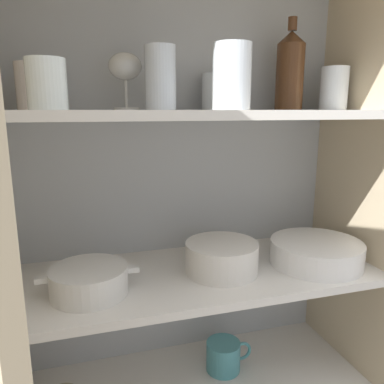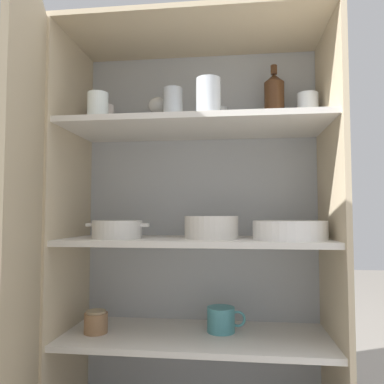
{
  "view_description": "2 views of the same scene",
  "coord_description": "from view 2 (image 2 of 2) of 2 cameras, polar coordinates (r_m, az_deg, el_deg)",
  "views": [
    {
      "loc": [
        -0.27,
        -0.68,
        1.04
      ],
      "look_at": [
        0.0,
        0.23,
        0.83
      ],
      "focal_mm": 35.0,
      "sensor_mm": 36.0,
      "label": 1
    },
    {
      "loc": [
        0.14,
        -1.14,
        0.72
      ],
      "look_at": [
        -0.01,
        0.19,
        0.8
      ],
      "focal_mm": 35.0,
      "sensor_mm": 36.0,
      "label": 2
    }
  ],
  "objects": [
    {
      "name": "tumbler_glass_4",
      "position": [
        1.34,
        -14.17,
        12.56
      ],
      "size": [
        0.07,
        0.07,
        0.09
      ],
      "color": "white",
      "rests_on": "shelf_board_upper"
    },
    {
      "name": "cupboard_back_panel",
      "position": [
        1.51,
        1.3,
        -4.79
      ],
      "size": [
        0.95,
        0.02,
        1.37
      ],
      "primitive_type": "cube",
      "color": "#B2B7BC",
      "rests_on": "ground_plane"
    },
    {
      "name": "cupboard_side_right",
      "position": [
        1.36,
        20.59,
        -4.72
      ],
      "size": [
        0.02,
        0.39,
        1.37
      ],
      "primitive_type": "cube",
      "color": "#CCB793",
      "rests_on": "ground_plane"
    },
    {
      "name": "coffee_mug_primary",
      "position": [
        1.4,
        4.51,
        -18.81
      ],
      "size": [
        0.14,
        0.1,
        0.09
      ],
      "color": "teal",
      "rests_on": "shelf_board_lower"
    },
    {
      "name": "tumbler_glass_3",
      "position": [
        1.52,
        -13.2,
        10.86
      ],
      "size": [
        0.07,
        0.07,
        0.1
      ],
      "color": "silver",
      "rests_on": "shelf_board_upper"
    },
    {
      "name": "cupboard_door",
      "position": [
        1.05,
        -24.27,
        -5.07
      ],
      "size": [
        0.18,
        0.45,
        1.37
      ],
      "color": "tan",
      "rests_on": "ground_plane"
    },
    {
      "name": "tumbler_glass_0",
      "position": [
        1.44,
        17.24,
        11.97
      ],
      "size": [
        0.07,
        0.07,
        0.11
      ],
      "color": "white",
      "rests_on": "shelf_board_upper"
    },
    {
      "name": "mixing_bowl_large",
      "position": [
        1.3,
        2.96,
        -5.26
      ],
      "size": [
        0.19,
        0.19,
        0.08
      ],
      "color": "silver",
      "rests_on": "shelf_board_middle"
    },
    {
      "name": "wine_glass_0",
      "position": [
        1.51,
        -5.16,
        12.76
      ],
      "size": [
        0.08,
        0.08,
        0.13
      ],
      "color": "white",
      "rests_on": "shelf_board_upper"
    },
    {
      "name": "shelf_board_middle",
      "position": [
        1.33,
        0.54,
        -7.48
      ],
      "size": [
        0.92,
        0.36,
        0.02
      ],
      "primitive_type": "cube",
      "color": "silver"
    },
    {
      "name": "casserole_dish",
      "position": [
        1.34,
        -11.32,
        -5.61
      ],
      "size": [
        0.23,
        0.17,
        0.06
      ],
      "color": "silver",
      "rests_on": "shelf_board_middle"
    },
    {
      "name": "tumbler_glass_1",
      "position": [
        1.5,
        4.26,
        10.89
      ],
      "size": [
        0.06,
        0.06,
        0.1
      ],
      "color": "white",
      "rests_on": "shelf_board_upper"
    },
    {
      "name": "plate_stack_white",
      "position": [
        1.29,
        14.66,
        -5.65
      ],
      "size": [
        0.24,
        0.24,
        0.06
      ],
      "color": "white",
      "rests_on": "shelf_board_middle"
    },
    {
      "name": "wine_bottle",
      "position": [
        1.48,
        12.43,
        13.46
      ],
      "size": [
        0.08,
        0.08,
        0.24
      ],
      "color": "#4C2D19",
      "rests_on": "shelf_board_upper"
    },
    {
      "name": "shelf_board_upper",
      "position": [
        1.36,
        0.53,
        9.82
      ],
      "size": [
        0.92,
        0.36,
        0.02
      ],
      "primitive_type": "cube",
      "color": "silver"
    },
    {
      "name": "shelf_board_lower",
      "position": [
        1.39,
        0.54,
        -21.2
      ],
      "size": [
        0.92,
        0.36,
        0.02
      ],
      "primitive_type": "cube",
      "color": "silver"
    },
    {
      "name": "tumbler_glass_2",
      "position": [
        1.42,
        -2.93,
        12.73
      ],
      "size": [
        0.07,
        0.07,
        0.14
      ],
      "color": "white",
      "rests_on": "shelf_board_upper"
    },
    {
      "name": "cupboard_top_panel",
      "position": [
        1.48,
        0.52,
        22.94
      ],
      "size": [
        0.95,
        0.39,
        0.02
      ],
      "primitive_type": "cube",
      "color": "#CCB793",
      "rests_on": "cupboard_side_left"
    },
    {
      "name": "cupboard_side_left",
      "position": [
        1.45,
        -18.16,
        -4.67
      ],
      "size": [
        0.02,
        0.39,
        1.37
      ],
      "primitive_type": "cube",
      "color": "#CCB793",
      "rests_on": "ground_plane"
    },
    {
      "name": "tumbler_glass_5",
      "position": [
        1.31,
        2.53,
        13.98
      ],
      "size": [
        0.08,
        0.08,
        0.14
      ],
      "color": "white",
      "rests_on": "shelf_board_upper"
    },
    {
      "name": "storage_jar",
      "position": [
        1.43,
        -14.43,
        -18.64
      ],
      "size": [
        0.08,
        0.08,
        0.08
      ],
      "color": "#99704C",
      "rests_on": "shelf_board_lower"
    }
  ]
}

